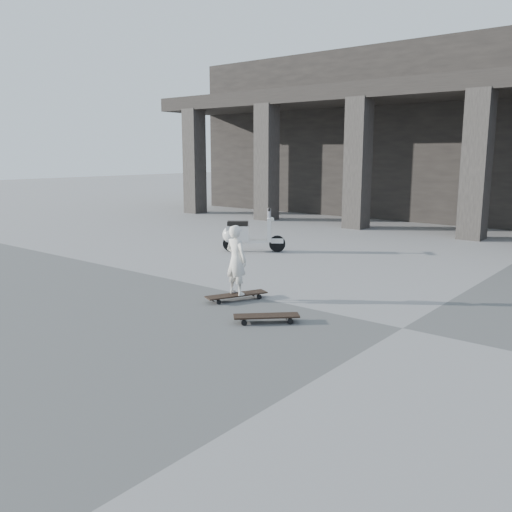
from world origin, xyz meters
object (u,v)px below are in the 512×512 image
Objects in this scene: longboard at (237,295)px; child at (236,260)px; scooter at (243,234)px; skateboard_spare at (266,317)px.

longboard is 0.92× the size of child.
child reaches higher than scooter.
longboard is 0.79× the size of scooter.
child is 0.87× the size of scooter.
longboard is 1.26× the size of skateboard_spare.
child is at bearing 105.74° from skateboard_spare.
longboard is 4.41m from scooter.
longboard is at bearing 95.10° from child.
skateboard_spare is 1.39m from child.
longboard is at bearing 105.74° from skateboard_spare.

